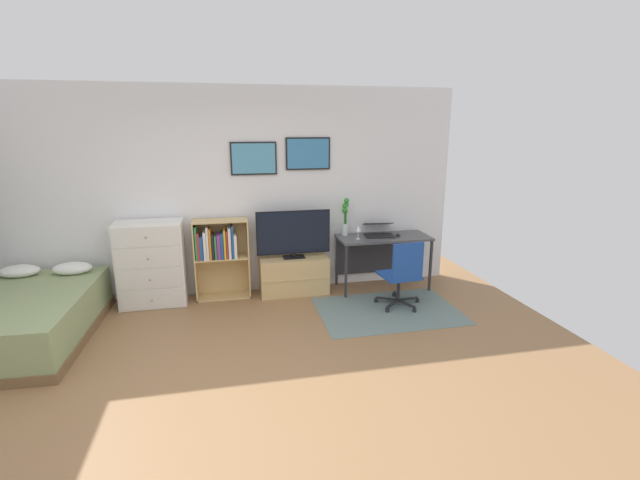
{
  "coord_description": "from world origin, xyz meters",
  "views": [
    {
      "loc": [
        -0.05,
        -3.44,
        2.2
      ],
      "look_at": [
        1.02,
        1.5,
        0.89
      ],
      "focal_mm": 24.91,
      "sensor_mm": 36.0,
      "label": 1
    }
  ],
  "objects_px": {
    "desk": "(381,245)",
    "laptop": "(379,230)",
    "office_chair": "(403,273)",
    "bookshelf": "(219,251)",
    "bed": "(23,318)",
    "tv_stand": "(294,275)",
    "bamboo_vase": "(345,217)",
    "computer_mouse": "(398,235)",
    "television": "(293,234)",
    "dresser": "(152,264)",
    "wine_glass": "(358,229)"
  },
  "relations": [
    {
      "from": "desk",
      "to": "laptop",
      "type": "xyz_separation_m",
      "value": [
        -0.04,
        0.03,
        0.21
      ]
    },
    {
      "from": "office_chair",
      "to": "bookshelf",
      "type": "bearing_deg",
      "value": 153.1
    },
    {
      "from": "bed",
      "to": "tv_stand",
      "type": "bearing_deg",
      "value": 16.19
    },
    {
      "from": "bamboo_vase",
      "to": "laptop",
      "type": "bearing_deg",
      "value": -9.96
    },
    {
      "from": "desk",
      "to": "computer_mouse",
      "type": "bearing_deg",
      "value": -23.69
    },
    {
      "from": "office_chair",
      "to": "bamboo_vase",
      "type": "height_order",
      "value": "bamboo_vase"
    },
    {
      "from": "desk",
      "to": "television",
      "type": "bearing_deg",
      "value": -178.87
    },
    {
      "from": "bed",
      "to": "bamboo_vase",
      "type": "height_order",
      "value": "bamboo_vase"
    },
    {
      "from": "bed",
      "to": "dresser",
      "type": "bearing_deg",
      "value": 33.93
    },
    {
      "from": "bed",
      "to": "wine_glass",
      "type": "distance_m",
      "value": 3.93
    },
    {
      "from": "computer_mouse",
      "to": "bamboo_vase",
      "type": "bearing_deg",
      "value": 164.38
    },
    {
      "from": "television",
      "to": "laptop",
      "type": "distance_m",
      "value": 1.19
    },
    {
      "from": "tv_stand",
      "to": "office_chair",
      "type": "xyz_separation_m",
      "value": [
        1.22,
        -0.79,
        0.21
      ]
    },
    {
      "from": "television",
      "to": "laptop",
      "type": "xyz_separation_m",
      "value": [
        1.19,
        0.05,
        -0.01
      ]
    },
    {
      "from": "laptop",
      "to": "computer_mouse",
      "type": "distance_m",
      "value": 0.27
    },
    {
      "from": "dresser",
      "to": "television",
      "type": "distance_m",
      "value": 1.81
    },
    {
      "from": "bed",
      "to": "bamboo_vase",
      "type": "xyz_separation_m",
      "value": [
        3.72,
        0.87,
        0.74
      ]
    },
    {
      "from": "bed",
      "to": "television",
      "type": "relative_size",
      "value": 2.02
    },
    {
      "from": "television",
      "to": "laptop",
      "type": "relative_size",
      "value": 2.05
    },
    {
      "from": "bookshelf",
      "to": "tv_stand",
      "type": "relative_size",
      "value": 1.15
    },
    {
      "from": "dresser",
      "to": "television",
      "type": "relative_size",
      "value": 1.1
    },
    {
      "from": "dresser",
      "to": "bookshelf",
      "type": "distance_m",
      "value": 0.83
    },
    {
      "from": "laptop",
      "to": "wine_glass",
      "type": "distance_m",
      "value": 0.39
    },
    {
      "from": "laptop",
      "to": "computer_mouse",
      "type": "height_order",
      "value": "laptop"
    },
    {
      "from": "desk",
      "to": "bamboo_vase",
      "type": "relative_size",
      "value": 2.41
    },
    {
      "from": "laptop",
      "to": "bamboo_vase",
      "type": "height_order",
      "value": "bamboo_vase"
    },
    {
      "from": "bamboo_vase",
      "to": "wine_glass",
      "type": "xyz_separation_m",
      "value": [
        0.11,
        -0.25,
        -0.12
      ]
    },
    {
      "from": "bookshelf",
      "to": "bamboo_vase",
      "type": "height_order",
      "value": "bamboo_vase"
    },
    {
      "from": "tv_stand",
      "to": "bookshelf",
      "type": "bearing_deg",
      "value": 177.29
    },
    {
      "from": "computer_mouse",
      "to": "bamboo_vase",
      "type": "relative_size",
      "value": 0.2
    },
    {
      "from": "desk",
      "to": "office_chair",
      "type": "bearing_deg",
      "value": -90.5
    },
    {
      "from": "desk",
      "to": "laptop",
      "type": "bearing_deg",
      "value": 145.95
    },
    {
      "from": "desk",
      "to": "laptop",
      "type": "distance_m",
      "value": 0.21
    },
    {
      "from": "office_chair",
      "to": "dresser",
      "type": "bearing_deg",
      "value": 159.6
    },
    {
      "from": "computer_mouse",
      "to": "laptop",
      "type": "bearing_deg",
      "value": 154.48
    },
    {
      "from": "bookshelf",
      "to": "desk",
      "type": "distance_m",
      "value": 2.19
    },
    {
      "from": "bookshelf",
      "to": "tv_stand",
      "type": "bearing_deg",
      "value": -2.71
    },
    {
      "from": "bed",
      "to": "desk",
      "type": "bearing_deg",
      "value": 12.12
    },
    {
      "from": "laptop",
      "to": "bamboo_vase",
      "type": "xyz_separation_m",
      "value": [
        -0.46,
        0.08,
        0.19
      ]
    },
    {
      "from": "dresser",
      "to": "television",
      "type": "bearing_deg",
      "value": -0.23
    },
    {
      "from": "bookshelf",
      "to": "desk",
      "type": "height_order",
      "value": "bookshelf"
    },
    {
      "from": "bookshelf",
      "to": "dresser",
      "type": "bearing_deg",
      "value": -175.8
    },
    {
      "from": "television",
      "to": "computer_mouse",
      "type": "height_order",
      "value": "television"
    },
    {
      "from": "bed",
      "to": "office_chair",
      "type": "relative_size",
      "value": 2.29
    },
    {
      "from": "computer_mouse",
      "to": "wine_glass",
      "type": "relative_size",
      "value": 0.58
    },
    {
      "from": "dresser",
      "to": "computer_mouse",
      "type": "distance_m",
      "value": 3.23
    },
    {
      "from": "television",
      "to": "bamboo_vase",
      "type": "xyz_separation_m",
      "value": [
        0.74,
        0.13,
        0.18
      ]
    },
    {
      "from": "bed",
      "to": "wine_glass",
      "type": "bearing_deg",
      "value": 11.07
    },
    {
      "from": "dresser",
      "to": "computer_mouse",
      "type": "bearing_deg",
      "value": -1.27
    },
    {
      "from": "bed",
      "to": "dresser",
      "type": "height_order",
      "value": "dresser"
    }
  ]
}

